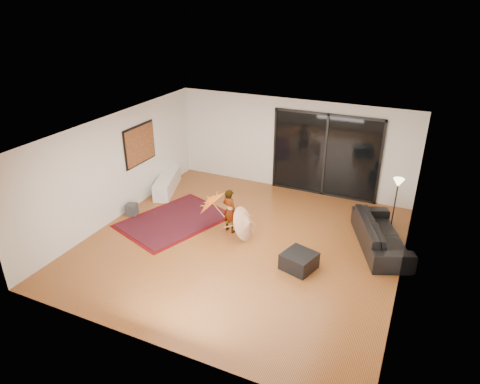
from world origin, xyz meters
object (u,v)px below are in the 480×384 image
Objects in this scene: media_console at (167,183)px; sofa at (381,234)px; child at (230,211)px; ottoman at (299,261)px.

sofa reaches higher than media_console.
child reaches higher than sofa.
ottoman is at bearing -44.54° from media_console.
ottoman is 2.21m from child.
sofa is 3.57m from child.
media_console is 1.56× the size of child.
child is at bearing 80.62° from sofa.
sofa reaches higher than ottoman.
media_console is 6.23m from sofa.
media_console is at bearing -10.88° from child.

